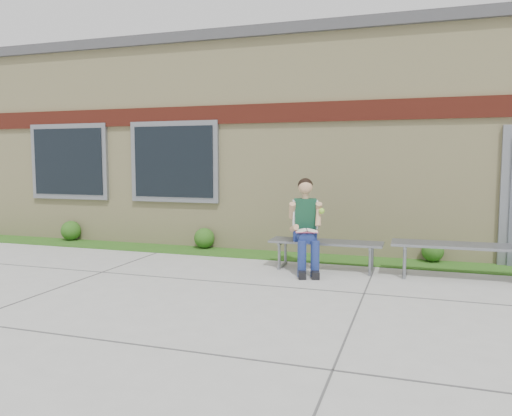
% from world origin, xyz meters
% --- Properties ---
extents(ground, '(80.00, 80.00, 0.00)m').
position_xyz_m(ground, '(0.00, 0.00, 0.00)').
color(ground, '#9E9E99').
rests_on(ground, ground).
extents(grass_strip, '(16.00, 0.80, 0.02)m').
position_xyz_m(grass_strip, '(0.00, 2.60, 0.01)').
color(grass_strip, '#275215').
rests_on(grass_strip, ground).
extents(school_building, '(16.20, 6.22, 4.20)m').
position_xyz_m(school_building, '(-0.00, 5.99, 2.10)').
color(school_building, beige).
rests_on(school_building, ground).
extents(bench_left, '(1.77, 0.49, 0.46)m').
position_xyz_m(bench_left, '(0.26, 1.77, 0.36)').
color(bench_left, slate).
rests_on(bench_left, ground).
extents(bench_right, '(1.99, 0.58, 0.52)m').
position_xyz_m(bench_right, '(2.26, 1.77, 0.40)').
color(bench_right, slate).
rests_on(bench_right, ground).
extents(girl, '(0.63, 0.94, 1.46)m').
position_xyz_m(girl, '(-0.01, 1.56, 0.75)').
color(girl, navy).
rests_on(girl, ground).
extents(shrub_west, '(0.42, 0.42, 0.42)m').
position_xyz_m(shrub_west, '(-5.43, 2.85, 0.23)').
color(shrub_west, '#275215').
rests_on(shrub_west, grass_strip).
extents(shrub_mid, '(0.40, 0.40, 0.40)m').
position_xyz_m(shrub_mid, '(-2.31, 2.85, 0.22)').
color(shrub_mid, '#275215').
rests_on(shrub_mid, grass_strip).
extents(shrub_east, '(0.37, 0.37, 0.37)m').
position_xyz_m(shrub_east, '(1.89, 2.85, 0.20)').
color(shrub_east, '#275215').
rests_on(shrub_east, grass_strip).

